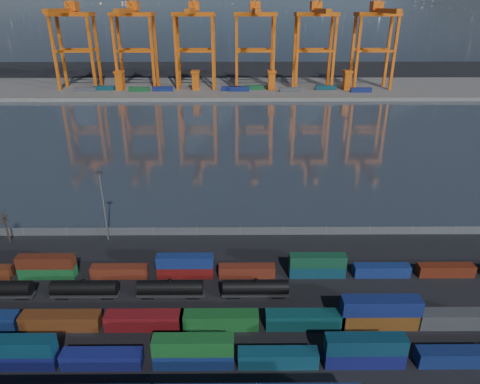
{
  "coord_description": "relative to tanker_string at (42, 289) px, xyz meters",
  "views": [
    {
      "loc": [
        -0.66,
        -58.68,
        49.17
      ],
      "look_at": [
        0.0,
        30.0,
        10.0
      ],
      "focal_mm": 32.0,
      "sensor_mm": 36.0,
      "label": 1
    }
  ],
  "objects": [
    {
      "name": "harbor_water",
      "position": [
        36.11,
        99.81,
        -1.89
      ],
      "size": [
        700.0,
        700.0,
        0.0
      ],
      "primitive_type": "plane",
      "color": "#28313A",
      "rests_on": "ground"
    },
    {
      "name": "container_row_south",
      "position": [
        34.09,
        -16.12,
        0.23
      ],
      "size": [
        128.12,
        2.41,
        5.13
      ],
      "color": "#3E4143",
      "rests_on": "ground"
    },
    {
      "name": "quay_containers",
      "position": [
        25.12,
        190.27,
        1.4
      ],
      "size": [
        172.58,
        10.99,
        2.6
      ],
      "color": "navy",
      "rests_on": "far_quay"
    },
    {
      "name": "container_row_mid",
      "position": [
        42.79,
        -7.98,
        -0.2
      ],
      "size": [
        117.46,
        2.62,
        5.58
      ],
      "color": "navy",
      "rests_on": "ground"
    },
    {
      "name": "far_quay",
      "position": [
        36.11,
        204.81,
        -0.9
      ],
      "size": [
        700.0,
        70.0,
        2.0
      ],
      "primitive_type": "cube",
      "color": "#514F4C",
      "rests_on": "ground"
    },
    {
      "name": "ground",
      "position": [
        36.11,
        -5.19,
        -1.9
      ],
      "size": [
        700.0,
        700.0,
        0.0
      ],
      "primitive_type": "plane",
      "color": "black",
      "rests_on": "ground"
    },
    {
      "name": "gantry_cranes",
      "position": [
        28.61,
        198.14,
        36.77
      ],
      "size": [
        199.26,
        46.59,
        63.09
      ],
      "color": "#D3560E",
      "rests_on": "ground"
    },
    {
      "name": "waterfront_fence",
      "position": [
        36.11,
        22.81,
        -0.9
      ],
      "size": [
        160.12,
        0.12,
        2.2
      ],
      "color": "#595B5E",
      "rests_on": "ground"
    },
    {
      "name": "yard_light_mast",
      "position": [
        6.11,
        20.81,
        7.39
      ],
      "size": [
        1.6,
        0.4,
        16.6
      ],
      "color": "slate",
      "rests_on": "ground"
    },
    {
      "name": "tanker_string",
      "position": [
        0.0,
        0.0,
        0.0
      ],
      "size": [
        89.84,
        2.65,
        3.79
      ],
      "color": "black",
      "rests_on": "ground"
    },
    {
      "name": "container_row_north",
      "position": [
        24.77,
        6.44,
        -0.21
      ],
      "size": [
        141.08,
        2.23,
        4.75
      ],
      "color": "navy",
      "rests_on": "ground"
    },
    {
      "name": "straddle_carriers",
      "position": [
        33.61,
        194.81,
        5.92
      ],
      "size": [
        140.0,
        7.0,
        11.1
      ],
      "color": "#D3560E",
      "rests_on": "far_quay"
    },
    {
      "name": "bare_tree",
      "position": [
        -15.88,
        20.13,
        1.96
      ],
      "size": [
        2.04,
        2.0,
        7.8
      ],
      "color": "black",
      "rests_on": "ground"
    }
  ]
}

